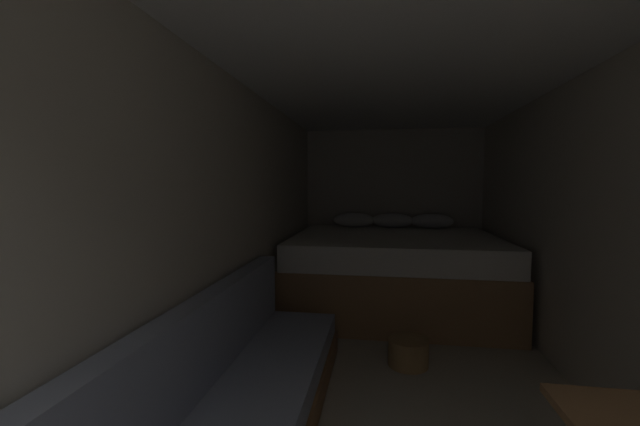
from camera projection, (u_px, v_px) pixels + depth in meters
ground_plane at (401, 385)px, 2.58m from camera, size 7.22×7.22×0.00m
wall_back at (392, 208)px, 5.10m from camera, size 2.38×0.05×2.08m
wall_left at (234, 229)px, 2.69m from camera, size 0.05×5.22×2.08m
wall_right at (599, 236)px, 2.32m from camera, size 0.05×5.22×2.08m
ceiling_slab at (406, 66)px, 2.43m from camera, size 2.38×5.22×0.05m
bed at (394, 270)px, 4.18m from camera, size 2.16×1.84×0.99m
sofa_left at (233, 410)px, 1.89m from camera, size 0.64×2.58×0.77m
wicker_basket at (408, 352)px, 2.86m from camera, size 0.30×0.30×0.20m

